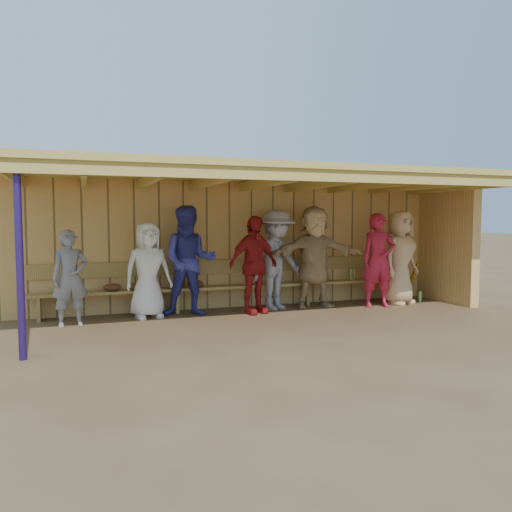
# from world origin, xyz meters

# --- Properties ---
(ground) EXTENTS (90.00, 90.00, 0.00)m
(ground) POSITION_xyz_m (0.00, 0.00, 0.00)
(ground) COLOR brown
(ground) RESTS_ON ground
(player_a) EXTENTS (0.61, 0.45, 1.53)m
(player_a) POSITION_xyz_m (-3.08, 0.46, 0.77)
(player_a) COLOR gray
(player_a) RESTS_ON ground
(player_b) EXTENTS (0.89, 0.67, 1.65)m
(player_b) POSITION_xyz_m (-1.83, 0.72, 0.83)
(player_b) COLOR white
(player_b) RESTS_ON ground
(player_c) EXTENTS (1.08, 0.92, 1.94)m
(player_c) POSITION_xyz_m (-1.12, 0.68, 0.97)
(player_c) COLOR #373998
(player_c) RESTS_ON ground
(player_d) EXTENTS (1.12, 0.74, 1.77)m
(player_d) POSITION_xyz_m (0.01, 0.49, 0.88)
(player_d) COLOR #A91C1B
(player_d) RESTS_ON ground
(player_e) EXTENTS (1.39, 1.13, 1.88)m
(player_e) POSITION_xyz_m (0.56, 0.77, 0.94)
(player_e) COLOR #95939B
(player_e) RESTS_ON ground
(player_f) EXTENTS (1.88, 0.78, 1.96)m
(player_f) POSITION_xyz_m (1.32, 0.71, 0.98)
(player_f) COLOR tan
(player_f) RESTS_ON ground
(player_g) EXTENTS (0.73, 0.55, 1.81)m
(player_g) POSITION_xyz_m (2.51, 0.36, 0.91)
(player_g) COLOR #BC1E36
(player_g) RESTS_ON ground
(player_h) EXTENTS (1.07, 0.89, 1.87)m
(player_h) POSITION_xyz_m (3.08, 0.48, 0.94)
(player_h) COLOR tan
(player_h) RESTS_ON ground
(dugout_structure) EXTENTS (8.80, 3.20, 2.50)m
(dugout_structure) POSITION_xyz_m (0.39, 0.69, 1.69)
(dugout_structure) COLOR tan
(dugout_structure) RESTS_ON ground
(bench) EXTENTS (7.60, 0.34, 0.93)m
(bench) POSITION_xyz_m (0.00, 1.12, 0.53)
(bench) COLOR #AD8E4A
(bench) RESTS_ON ground
(dugout_equipment) EXTENTS (6.28, 0.62, 0.80)m
(dugout_equipment) POSITION_xyz_m (-0.78, 0.99, 0.49)
(dugout_equipment) COLOR gold
(dugout_equipment) RESTS_ON ground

